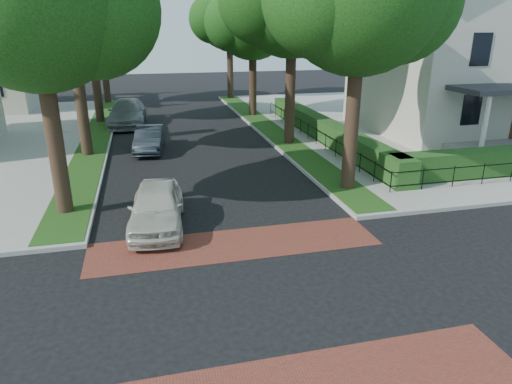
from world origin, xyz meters
TOP-DOWN VIEW (x-y plane):
  - ground at (0.00, 0.00)m, footprint 120.00×120.00m
  - sidewalk_ne at (19.50, 19.00)m, footprint 30.00×30.00m
  - crosswalk_far at (0.00, 3.20)m, footprint 9.00×2.20m
  - grass_strip_ne at (5.40, 19.10)m, footprint 1.60×29.80m
  - grass_strip_nw at (-5.40, 19.10)m, footprint 1.60×29.80m
  - tree_right_far at (5.60, 24.22)m, footprint 7.25×6.23m
  - tree_right_back at (5.60, 33.23)m, footprint 7.50×6.45m
  - tree_left_far at (-5.40, 24.22)m, footprint 7.00×6.02m
  - tree_left_back at (-5.40, 33.24)m, footprint 7.75×6.66m
  - hedge_main_road at (7.70, 15.00)m, footprint 1.00×18.00m
  - fence_main_road at (6.90, 15.00)m, footprint 0.06×18.00m
  - house_victorian at (17.51, 15.92)m, footprint 13.00×13.05m
  - parked_car_front at (-2.30, 5.13)m, footprint 2.14×4.49m
  - parked_car_middle at (-2.30, 15.50)m, footprint 1.86×4.18m
  - parked_car_rear at (-3.60, 22.99)m, footprint 2.72×6.03m

SIDE VIEW (x-z plane):
  - ground at x=0.00m, z-range 0.00..0.00m
  - crosswalk_far at x=0.00m, z-range 0.00..0.01m
  - sidewalk_ne at x=19.50m, z-range 0.00..0.15m
  - grass_strip_ne at x=5.40m, z-range 0.15..0.17m
  - grass_strip_nw at x=-5.40m, z-range 0.15..0.17m
  - fence_main_road at x=6.90m, z-range 0.15..1.05m
  - parked_car_middle at x=-2.30m, z-range 0.00..1.33m
  - parked_car_front at x=-2.30m, z-range 0.00..1.48m
  - hedge_main_road at x=7.70m, z-range 0.15..1.35m
  - parked_car_rear at x=-3.60m, z-range 0.00..1.71m
  - house_victorian at x=17.51m, z-range -0.22..12.26m
  - tree_right_far at x=5.60m, z-range 2.04..11.78m
  - tree_left_far at x=-5.40m, z-range 2.19..12.05m
  - tree_right_back at x=5.60m, z-range 2.17..12.37m
  - tree_left_back at x=-5.40m, z-range 2.19..12.63m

